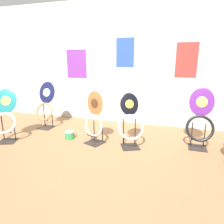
{
  "coord_description": "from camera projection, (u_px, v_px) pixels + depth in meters",
  "views": [
    {
      "loc": [
        1.07,
        -2.14,
        1.4
      ],
      "look_at": [
        0.14,
        0.9,
        0.55
      ],
      "focal_mm": 32.0,
      "sensor_mm": 36.0,
      "label": 1
    }
  ],
  "objects": [
    {
      "name": "wall_back",
      "position": [
        123.0,
        64.0,
        4.27
      ],
      "size": [
        8.0,
        0.07,
        2.6
      ],
      "color": "silver",
      "rests_on": "ground_plane"
    },
    {
      "name": "toilet_seat_display_purple_note",
      "position": [
        200.0,
        122.0,
        3.15
      ],
      "size": [
        0.43,
        0.32,
        0.96
      ],
      "color": "black",
      "rests_on": "ground_plane"
    },
    {
      "name": "paint_can",
      "position": [
        70.0,
        135.0,
        3.61
      ],
      "size": [
        0.18,
        0.18,
        0.13
      ],
      "color": "#2D8E4C",
      "rests_on": "ground_plane"
    },
    {
      "name": "toilet_seat_display_woodgrain",
      "position": [
        94.0,
        120.0,
        3.33
      ],
      "size": [
        0.4,
        0.36,
        0.9
      ],
      "color": "black",
      "rests_on": "ground_plane"
    },
    {
      "name": "toilet_seat_display_jazz_black",
      "position": [
        130.0,
        123.0,
        3.19
      ],
      "size": [
        0.48,
        0.47,
        0.87
      ],
      "color": "black",
      "rests_on": "ground_plane"
    },
    {
      "name": "ground_plane",
      "position": [
        82.0,
        168.0,
        2.64
      ],
      "size": [
        14.0,
        14.0,
        0.0
      ],
      "primitive_type": "plane",
      "color": "#8E6642"
    },
    {
      "name": "toilet_seat_display_teal_sax",
      "position": [
        5.0,
        118.0,
        3.41
      ],
      "size": [
        0.48,
        0.48,
        0.91
      ],
      "color": "black",
      "rests_on": "ground_plane"
    },
    {
      "name": "toilet_seat_display_navy_moon",
      "position": [
        46.0,
        105.0,
        4.1
      ],
      "size": [
        0.39,
        0.34,
        0.95
      ],
      "color": "black",
      "rests_on": "ground_plane"
    }
  ]
}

